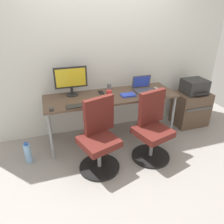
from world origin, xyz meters
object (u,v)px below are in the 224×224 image
at_px(office_chair_right, 152,129).
at_px(coffee_mug, 109,93).
at_px(water_bottle_on_floor, 28,153).
at_px(printer, 195,86).
at_px(desktop_monitor, 71,79).
at_px(open_laptop, 143,87).
at_px(office_chair_left, 99,139).
at_px(side_cabinet, 191,109).

height_order(office_chair_right, coffee_mug, office_chair_right).
height_order(office_chair_right, water_bottle_on_floor, office_chair_right).
distance_m(printer, desktop_monitor, 2.08).
relative_size(water_bottle_on_floor, coffee_mug, 3.37).
distance_m(printer, open_laptop, 0.95).
xyz_separation_m(office_chair_right, printer, (1.10, 0.61, 0.30)).
bearing_deg(office_chair_right, office_chair_left, -179.94).
bearing_deg(coffee_mug, open_laptop, 7.48).
xyz_separation_m(printer, open_laptop, (-0.95, 0.05, 0.08)).
xyz_separation_m(office_chair_right, open_laptop, (0.16, 0.67, 0.37)).
relative_size(office_chair_left, water_bottle_on_floor, 3.03).
bearing_deg(water_bottle_on_floor, side_cabinet, 5.11).
bearing_deg(open_laptop, printer, -3.28).
xyz_separation_m(side_cabinet, desktop_monitor, (-2.06, 0.19, 0.69)).
distance_m(office_chair_right, desktop_monitor, 1.37).
bearing_deg(desktop_monitor, office_chair_left, -76.17).
height_order(printer, desktop_monitor, desktop_monitor).
bearing_deg(side_cabinet, desktop_monitor, 174.69).
relative_size(office_chair_right, printer, 2.35).
relative_size(office_chair_left, open_laptop, 3.03).
distance_m(office_chair_left, printer, 1.98).
bearing_deg(desktop_monitor, side_cabinet, -5.31).
distance_m(side_cabinet, printer, 0.42).
bearing_deg(open_laptop, office_chair_right, -103.32).
bearing_deg(office_chair_right, water_bottle_on_floor, 167.76).
bearing_deg(coffee_mug, office_chair_right, -53.49).
distance_m(office_chair_right, coffee_mug, 0.82).
distance_m(side_cabinet, water_bottle_on_floor, 2.79).
relative_size(office_chair_right, coffee_mug, 10.22).
xyz_separation_m(desktop_monitor, coffee_mug, (0.52, -0.22, -0.20)).
height_order(office_chair_left, side_cabinet, office_chair_left).
height_order(desktop_monitor, open_laptop, desktop_monitor).
bearing_deg(open_laptop, office_chair_left, -143.88).
distance_m(open_laptop, coffee_mug, 0.60).
xyz_separation_m(office_chair_left, coffee_mug, (0.32, 0.59, 0.36)).
bearing_deg(open_laptop, desktop_monitor, 172.92).
bearing_deg(office_chair_right, side_cabinet, 28.99).
height_order(printer, water_bottle_on_floor, printer).
bearing_deg(water_bottle_on_floor, open_laptop, 9.36).
bearing_deg(coffee_mug, water_bottle_on_floor, -169.75).
distance_m(office_chair_right, printer, 1.30).
relative_size(printer, coffee_mug, 4.35).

